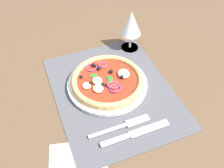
{
  "coord_description": "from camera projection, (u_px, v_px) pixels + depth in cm",
  "views": [
    {
      "loc": [
        48.89,
        -19.63,
        59.58
      ],
      "look_at": [
        -0.87,
        0.0,
        2.58
      ],
      "focal_mm": 40.7,
      "sensor_mm": 36.0,
      "label": 1
    }
  ],
  "objects": [
    {
      "name": "fork",
      "position": [
        123.0,
        126.0,
        0.7
      ],
      "size": [
        2.21,
        18.0,
        0.44
      ],
      "rotation": [
        0.0,
        0.0,
        1.57
      ],
      "color": "silver",
      "rests_on": "placemat"
    },
    {
      "name": "knife",
      "position": [
        136.0,
        133.0,
        0.68
      ],
      "size": [
        2.01,
        20.0,
        0.62
      ],
      "rotation": [
        0.0,
        0.0,
        1.57
      ],
      "color": "silver",
      "rests_on": "placemat"
    },
    {
      "name": "wine_glass",
      "position": [
        131.0,
        24.0,
        0.87
      ],
      "size": [
        7.2,
        7.2,
        14.9
      ],
      "color": "silver",
      "rests_on": "ground_plane"
    },
    {
      "name": "plate",
      "position": [
        107.0,
        84.0,
        0.8
      ],
      "size": [
        25.25,
        25.25,
        1.18
      ],
      "primitive_type": "cylinder",
      "color": "white",
      "rests_on": "placemat"
    },
    {
      "name": "ground_plane",
      "position": [
        113.0,
        94.0,
        0.8
      ],
      "size": [
        190.0,
        140.0,
        2.4
      ],
      "primitive_type": "cube",
      "color": "brown"
    },
    {
      "name": "pizza",
      "position": [
        107.0,
        80.0,
        0.79
      ],
      "size": [
        22.71,
        22.71,
        2.62
      ],
      "color": "tan",
      "rests_on": "plate"
    },
    {
      "name": "placemat",
      "position": [
        113.0,
        91.0,
        0.79
      ],
      "size": [
        44.92,
        35.47,
        0.4
      ],
      "primitive_type": "cube",
      "color": "#4C4C51",
      "rests_on": "ground_plane"
    }
  ]
}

